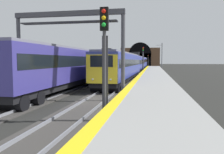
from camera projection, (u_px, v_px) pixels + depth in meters
ground_plane at (96, 101)px, 15.81m from camera, size 320.00×320.00×0.00m
platform_right at (153, 95)px, 15.04m from camera, size 112.00×3.79×1.06m
platform_right_edge_strip at (129, 87)px, 15.30m from camera, size 112.00×0.50×0.01m
track_main_line at (96, 100)px, 15.81m from camera, size 160.00×2.67×0.21m
track_adjacent_line at (42, 99)px, 16.59m from camera, size 160.00×2.79×0.21m
train_main_approaching at (135, 63)px, 49.86m from camera, size 64.03×3.29×4.74m
train_adjacent_platform at (92, 64)px, 30.29m from camera, size 38.40×3.08×5.02m
railway_signal_near at (104, 54)px, 10.20m from camera, size 0.39×0.38×5.33m
railway_signal_mid at (143, 58)px, 48.15m from camera, size 0.39×0.38×5.82m
railway_signal_far at (148, 60)px, 93.88m from camera, size 0.39×0.38×5.11m
overhead_signal_gantry at (68, 33)px, 16.04m from camera, size 0.70×8.31×6.45m
tunnel_portal at (140, 57)px, 102.81m from camera, size 2.92×18.01×11.05m
catenary_mast_near at (162, 57)px, 61.18m from camera, size 0.22×1.80×7.65m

